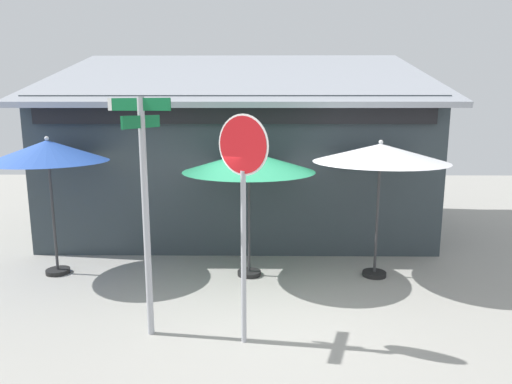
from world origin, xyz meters
TOP-DOWN VIEW (x-y plane):
  - ground_plane at (0.00, 0.00)m, footprint 28.00×28.00m
  - cafe_building at (-0.65, 4.77)m, footprint 9.18×5.45m
  - street_sign_post at (-1.64, -1.03)m, footprint 0.88×0.82m
  - stop_sign at (-0.33, -1.24)m, footprint 0.64×0.45m
  - patio_umbrella_royal_blue_left at (-3.98, 1.26)m, footprint 2.14×2.14m
  - patio_umbrella_forest_green_center at (-0.33, 1.21)m, footprint 2.41×2.41m
  - patio_umbrella_ivory_right at (2.03, 1.20)m, footprint 2.41×2.41m

SIDE VIEW (x-z plane):
  - ground_plane at x=0.00m, z-range -0.10..0.00m
  - cafe_building at x=-0.65m, z-range -0.56..4.11m
  - street_sign_post at x=-1.64m, z-range 0.35..3.60m
  - stop_sign at x=-0.33m, z-range 0.60..3.64m
  - patio_umbrella_forest_green_center at x=-0.33m, z-range 0.93..3.34m
  - patio_umbrella_ivory_right at x=2.03m, z-range 1.02..3.57m
  - patio_umbrella_royal_blue_left at x=-3.98m, z-range 1.01..3.62m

